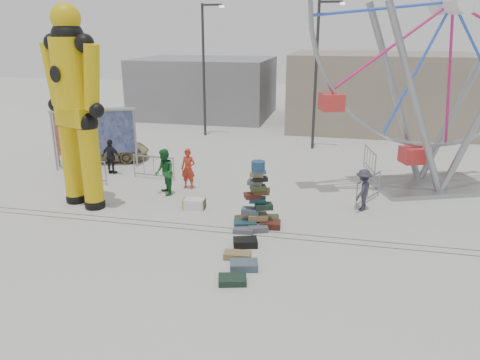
% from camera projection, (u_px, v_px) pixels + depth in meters
% --- Properties ---
extents(ground, '(90.00, 90.00, 0.00)m').
position_uv_depth(ground, '(193.00, 238.00, 15.44)').
color(ground, '#9E9E99').
rests_on(ground, ground).
extents(track_line_near, '(40.00, 0.04, 0.01)m').
position_uv_depth(track_line_near, '(198.00, 230.00, 16.00)').
color(track_line_near, '#47443F').
rests_on(track_line_near, ground).
extents(track_line_far, '(40.00, 0.04, 0.01)m').
position_uv_depth(track_line_far, '(201.00, 226.00, 16.37)').
color(track_line_far, '#47443F').
rests_on(track_line_far, ground).
extents(building_right, '(12.00, 8.00, 5.00)m').
position_uv_depth(building_right, '(380.00, 91.00, 31.80)').
color(building_right, gray).
rests_on(building_right, ground).
extents(building_left, '(10.00, 8.00, 4.40)m').
position_uv_depth(building_left, '(205.00, 87.00, 36.41)').
color(building_left, gray).
rests_on(building_left, ground).
extents(lamp_post_right, '(1.41, 0.25, 8.00)m').
position_uv_depth(lamp_post_right, '(318.00, 69.00, 25.49)').
color(lamp_post_right, '#2D2D30').
rests_on(lamp_post_right, ground).
extents(lamp_post_left, '(1.41, 0.25, 8.00)m').
position_uv_depth(lamp_post_left, '(205.00, 64.00, 28.78)').
color(lamp_post_left, '#2D2D30').
rests_on(lamp_post_left, ground).
extents(suitcase_tower, '(1.73, 1.51, 2.35)m').
position_uv_depth(suitcase_tower, '(257.00, 208.00, 16.19)').
color(suitcase_tower, '#193E4B').
rests_on(suitcase_tower, ground).
extents(crash_test_dummy, '(3.00, 1.62, 7.68)m').
position_uv_depth(crash_test_dummy, '(75.00, 101.00, 17.07)').
color(crash_test_dummy, black).
rests_on(crash_test_dummy, ground).
extents(ferris_wheel, '(10.83, 4.33, 13.37)m').
position_uv_depth(ferris_wheel, '(450.00, 28.00, 18.23)').
color(ferris_wheel, gray).
rests_on(ferris_wheel, ground).
extents(banner_scaffold, '(3.92, 2.17, 2.88)m').
position_uv_depth(banner_scaffold, '(94.00, 124.00, 22.66)').
color(banner_scaffold, gray).
rests_on(banner_scaffold, ground).
extents(steamer_trunk, '(0.86, 0.53, 0.38)m').
position_uv_depth(steamer_trunk, '(194.00, 204.00, 17.85)').
color(steamer_trunk, silver).
rests_on(steamer_trunk, ground).
extents(row_case_0, '(0.93, 0.74, 0.20)m').
position_uv_depth(row_case_0, '(247.00, 221.00, 16.52)').
color(row_case_0, '#323C1E').
rests_on(row_case_0, ground).
extents(row_case_1, '(0.73, 0.55, 0.17)m').
position_uv_depth(row_case_1, '(244.00, 230.00, 15.85)').
color(row_case_1, '#57585F').
rests_on(row_case_1, ground).
extents(row_case_2, '(0.87, 0.70, 0.24)m').
position_uv_depth(row_case_2, '(245.00, 242.00, 14.81)').
color(row_case_2, black).
rests_on(row_case_2, ground).
extents(row_case_3, '(0.83, 0.48, 0.20)m').
position_uv_depth(row_case_3, '(237.00, 255.00, 14.03)').
color(row_case_3, olive).
rests_on(row_case_3, ground).
extents(row_case_4, '(0.90, 0.70, 0.22)m').
position_uv_depth(row_case_4, '(244.00, 265.00, 13.40)').
color(row_case_4, '#465564').
rests_on(row_case_4, ground).
extents(row_case_5, '(0.87, 0.69, 0.19)m').
position_uv_depth(row_case_5, '(232.00, 280.00, 12.66)').
color(row_case_5, '#192D21').
rests_on(row_case_5, ground).
extents(barricade_dummy_a, '(1.96, 0.59, 1.10)m').
position_uv_depth(barricade_dummy_a, '(74.00, 157.00, 23.00)').
color(barricade_dummy_a, gray).
rests_on(barricade_dummy_a, ground).
extents(barricade_dummy_b, '(1.94, 0.69, 1.10)m').
position_uv_depth(barricade_dummy_b, '(89.00, 170.00, 20.91)').
color(barricade_dummy_b, gray).
rests_on(barricade_dummy_b, ground).
extents(barricade_dummy_c, '(2.00, 0.28, 1.10)m').
position_uv_depth(barricade_dummy_c, '(154.00, 167.00, 21.29)').
color(barricade_dummy_c, gray).
rests_on(barricade_dummy_c, ground).
extents(barricade_wheel_front, '(1.01, 1.82, 1.10)m').
position_uv_depth(barricade_wheel_front, '(368.00, 190.00, 18.36)').
color(barricade_wheel_front, gray).
rests_on(barricade_wheel_front, ground).
extents(barricade_wheel_back, '(0.51, 1.98, 1.10)m').
position_uv_depth(barricade_wheel_back, '(370.00, 160.00, 22.44)').
color(barricade_wheel_back, gray).
rests_on(barricade_wheel_back, ground).
extents(pedestrian_red, '(0.67, 0.47, 1.74)m').
position_uv_depth(pedestrian_red, '(188.00, 169.00, 19.94)').
color(pedestrian_red, '#AF2B19').
rests_on(pedestrian_red, ground).
extents(pedestrian_green, '(1.13, 1.18, 1.92)m').
position_uv_depth(pedestrian_green, '(165.00, 172.00, 19.17)').
color(pedestrian_green, '#165A24').
rests_on(pedestrian_green, ground).
extents(pedestrian_black, '(1.02, 0.55, 1.65)m').
position_uv_depth(pedestrian_black, '(111.00, 157.00, 21.98)').
color(pedestrian_black, black).
rests_on(pedestrian_black, ground).
extents(pedestrian_grey, '(0.92, 1.18, 1.60)m').
position_uv_depth(pedestrian_grey, '(363.00, 190.00, 17.57)').
color(pedestrian_grey, '#2C2A38').
rests_on(pedestrian_grey, ground).
extents(parked_suv, '(4.60, 2.80, 1.19)m').
position_uv_depth(parked_suv, '(107.00, 148.00, 24.44)').
color(parked_suv, tan).
rests_on(parked_suv, ground).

